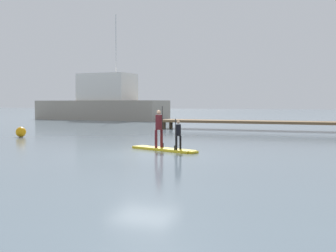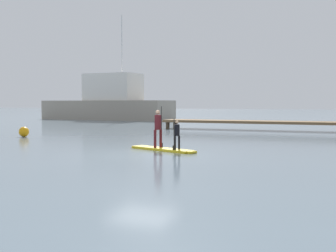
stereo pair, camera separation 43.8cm
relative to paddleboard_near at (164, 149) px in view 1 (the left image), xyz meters
name	(u,v)px [view 1 (the left image)]	position (x,y,z in m)	size (l,w,h in m)	color
ground_plane	(144,154)	(-0.29, -1.37, -0.05)	(240.00, 240.00, 0.00)	slate
paddleboard_near	(164,149)	(0.00, 0.00, 0.00)	(3.28, 1.74, 0.10)	gold
paddler_adult	(159,126)	(-0.29, 0.12, 0.95)	(0.36, 0.47, 1.73)	#4C1419
paddler_child_solo	(178,133)	(0.73, -0.31, 0.71)	(0.27, 0.39, 1.25)	black
fishing_boat_white_large	(103,103)	(-18.89, 27.95, 1.88)	(15.85, 5.44, 11.91)	#9E9384
floating_dock	(253,122)	(0.94, 14.78, 0.54)	(13.80, 2.08, 0.69)	brown
mooring_buoy_near	(21,132)	(-10.35, 3.60, 0.24)	(0.59, 0.59, 0.59)	orange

